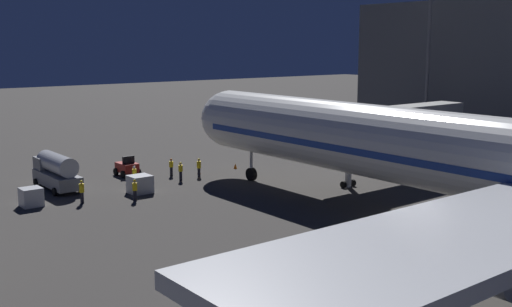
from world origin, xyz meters
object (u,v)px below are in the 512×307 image
Objects in this scene: jet_bridge at (385,122)px; ground_crew_by_tug at (134,175)px; ground_crew_under_port_wing at (135,189)px; ground_crew_near_nose_gear at (181,171)px; fuel_tanker at (56,170)px; baggage_container_near_belt at (31,197)px; baggage_tug_lead at (127,168)px; traffic_cone_nose_port at (235,166)px; apron_floodlight_mast at (428,57)px; ground_crew_by_belt_loader at (199,167)px; baggage_container_mid_row at (140,184)px; ground_crew_walking_aft at (171,166)px; ground_crew_marshaller_fwd at (82,191)px; traffic_cone_nose_starboard at (199,171)px.

jet_bridge is 9.41× the size of ground_crew_by_tug.
jet_bridge is at bearing 161.66° from ground_crew_under_port_wing.
ground_crew_near_nose_gear is 4.49m from ground_crew_by_tug.
baggage_container_near_belt is at bearing 50.63° from fuel_tanker.
ground_crew_by_tug reaches higher than baggage_container_near_belt.
traffic_cone_nose_port is (-10.23, 3.66, -0.50)m from baggage_tug_lead.
ground_crew_by_belt_loader is (28.42, -4.61, -10.10)m from apron_floodlight_mast.
baggage_tug_lead is (-7.39, -1.26, -0.87)m from fuel_tanker.
baggage_container_near_belt is 0.86× the size of baggage_container_mid_row.
ground_crew_near_nose_gear is at bearing 80.00° from ground_crew_walking_aft.
baggage_container_near_belt is at bearing 2.51° from ground_crew_near_nose_gear.
fuel_tanker is 17.84m from traffic_cone_nose_port.
jet_bridge is 9.93× the size of ground_crew_by_belt_loader.
fuel_tanker reaches higher than ground_crew_marshaller_fwd.
baggage_container_near_belt is at bearing -25.09° from ground_crew_marshaller_fwd.
ground_crew_by_belt_loader is at bearing -153.48° from ground_crew_under_port_wing.
apron_floodlight_mast is at bearing 176.40° from baggage_container_mid_row.
fuel_tanker reaches higher than traffic_cone_nose_port.
traffic_cone_nose_starboard is at bearing -152.64° from ground_crew_near_nose_gear.
fuel_tanker reaches higher than baggage_tug_lead.
ground_crew_under_port_wing is (-3.69, 1.87, -0.07)m from ground_crew_marshaller_fwd.
ground_crew_near_nose_gear is at bearing -168.00° from ground_crew_marshaller_fwd.
baggage_tug_lead is 1.46× the size of baggage_container_near_belt.
baggage_container_mid_row is (35.91, -2.26, -10.33)m from apron_floodlight_mast.
baggage_tug_lead is at bearing -43.16° from ground_crew_by_belt_loader.
fuel_tanker reaches higher than ground_crew_under_port_wing.
ground_crew_under_port_wing is 5.14m from ground_crew_by_tug.
ground_crew_marshaller_fwd is at bearing 24.17° from ground_crew_by_tug.
ground_crew_near_nose_gear is at bearing -7.72° from apron_floodlight_mast.
baggage_container_mid_row reaches higher than traffic_cone_nose_starboard.
baggage_container_mid_row is 5.53m from ground_crew_near_nose_gear.
ground_crew_marshaller_fwd reaches higher than ground_crew_by_belt_loader.
ground_crew_by_belt_loader is (-5.10, 4.78, 0.21)m from baggage_tug_lead.
baggage_container_mid_row is 0.95× the size of ground_crew_by_tug.
baggage_tug_lead is 4.29m from ground_crew_walking_aft.
ground_crew_near_nose_gear reaches higher than traffic_cone_nose_port.
ground_crew_near_nose_gear reaches higher than ground_crew_walking_aft.
ground_crew_by_belt_loader is (-7.49, -2.35, 0.23)m from baggage_container_mid_row.
ground_crew_walking_aft is (1.87, -1.97, -0.04)m from ground_crew_by_belt_loader.
ground_crew_by_belt_loader is at bearing -9.21° from apron_floodlight_mast.
apron_floodlight_mast is 30.28m from traffic_cone_nose_starboard.
apron_floodlight_mast is 10.96× the size of ground_crew_under_port_wing.
ground_crew_by_tug is at bearing 70.69° from baggage_tug_lead.
jet_bridge is at bearing 137.27° from ground_crew_by_belt_loader.
baggage_tug_lead is 1.27× the size of baggage_container_mid_row.
ground_crew_by_tug is (-6.02, -2.70, 0.01)m from ground_crew_marshaller_fwd.
baggage_tug_lead reaches higher than baggage_container_near_belt.
ground_crew_marshaller_fwd is 3.41× the size of traffic_cone_nose_port.
baggage_container_mid_row is 1.02× the size of ground_crew_near_nose_gear.
baggage_container_mid_row is 3.27× the size of traffic_cone_nose_port.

